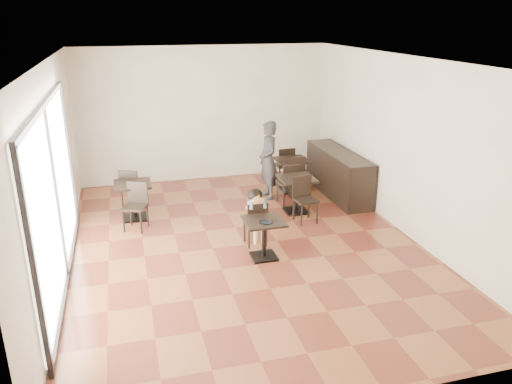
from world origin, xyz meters
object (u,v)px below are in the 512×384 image
object	(u,v)px
chair_left_b	(135,207)
child	(255,217)
adult_patron	(268,160)
child_chair	(255,223)
chair_back_a	(284,165)
chair_mid_a	(288,183)
chair_left_a	(133,189)
cafe_table_mid	(296,195)
child_table	(264,239)
chair_mid_b	(306,201)
cafe_table_back	(291,175)
cafe_table_left	(134,201)
chair_back_b	(300,179)

from	to	relation	value
chair_left_b	child	bearing A→B (deg)	-6.52
child	adult_patron	xyz separation A→B (m)	(0.89, 2.24, 0.34)
child_chair	chair_back_a	bearing A→B (deg)	-116.57
chair_mid_a	chair_left_b	world-z (taller)	same
chair_left_a	chair_left_b	distance (m)	1.10
cafe_table_mid	chair_left_a	bearing A→B (deg)	161.99
child_table	chair_left_a	world-z (taller)	chair_left_a
child	chair_mid_b	size ratio (longest dim) A/B	1.15
cafe_table_back	chair_mid_a	distance (m)	0.81
adult_patron	cafe_table_mid	size ratio (longest dim) A/B	2.31
child	child_table	bearing A→B (deg)	-90.00
chair_mid_a	chair_mid_b	bearing A→B (deg)	82.51
adult_patron	chair_back_a	xyz separation A→B (m)	(0.65, 0.85, -0.41)
cafe_table_left	chair_left_a	size ratio (longest dim) A/B	0.83
child	chair_mid_a	size ratio (longest dim) A/B	1.15
cafe_table_left	chair_mid_b	xyz separation A→B (m)	(3.23, -1.05, 0.08)
chair_mid_b	child_table	bearing A→B (deg)	-141.36
child	chair_back_b	size ratio (longest dim) A/B	1.15
child_table	child	xyz separation A→B (m)	(0.00, 0.55, 0.18)
cafe_table_left	chair_left_a	xyz separation A→B (m)	(0.00, 0.55, 0.08)
child_chair	chair_mid_a	world-z (taller)	chair_mid_a
chair_left_b	chair_back_b	distance (m)	3.65
chair_left_a	chair_back_b	distance (m)	3.58
cafe_table_back	chair_back_a	xyz separation A→B (m)	(0.00, 0.55, 0.08)
cafe_table_left	chair_back_a	size ratio (longest dim) A/B	0.83
child_table	chair_mid_b	world-z (taller)	chair_mid_b
chair_back_b	child	bearing A→B (deg)	-130.37
child_table	adult_patron	bearing A→B (deg)	72.23
cafe_table_mid	chair_mid_a	world-z (taller)	chair_mid_a
child	cafe_table_left	world-z (taller)	child
child_chair	adult_patron	xyz separation A→B (m)	(0.89, 2.24, 0.45)
cafe_table_back	chair_mid_a	size ratio (longest dim) A/B	0.84
chair_mid_b	chair_left_b	xyz separation A→B (m)	(-3.23, 0.50, -0.00)
adult_patron	chair_mid_a	size ratio (longest dim) A/B	1.92
chair_mid_b	chair_left_a	bearing A→B (deg)	146.16
cafe_table_mid	chair_back_a	size ratio (longest dim) A/B	0.83
cafe_table_back	child_chair	bearing A→B (deg)	-121.32
cafe_table_mid	chair_mid_b	world-z (taller)	chair_mid_b
child	cafe_table_back	world-z (taller)	child
child	chair_left_a	world-z (taller)	child
child_table	cafe_table_mid	size ratio (longest dim) A/B	0.92
cafe_table_left	chair_left_b	xyz separation A→B (m)	(0.00, -0.55, 0.08)
chair_mid_b	chair_left_b	size ratio (longest dim) A/B	1.00
child_table	adult_patron	size ratio (longest dim) A/B	0.40
child_table	chair_left_a	distance (m)	3.50
cafe_table_left	child	bearing A→B (deg)	-41.00
chair_back_a	adult_patron	bearing A→B (deg)	50.07
cafe_table_mid	cafe_table_left	world-z (taller)	same
cafe_table_left	chair_back_a	bearing A→B (deg)	20.43
chair_back_b	chair_mid_a	bearing A→B (deg)	-154.40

